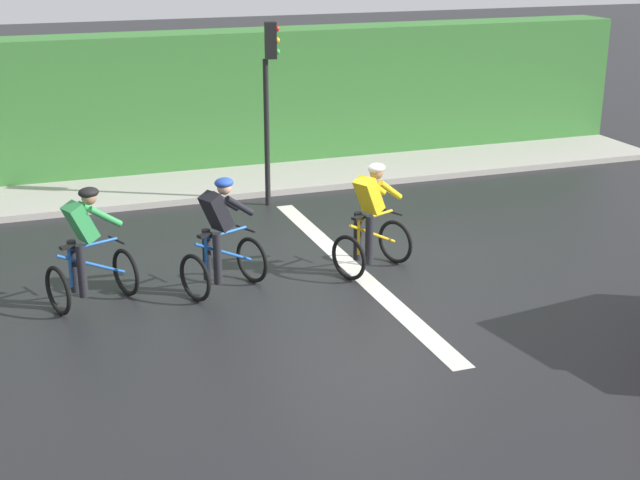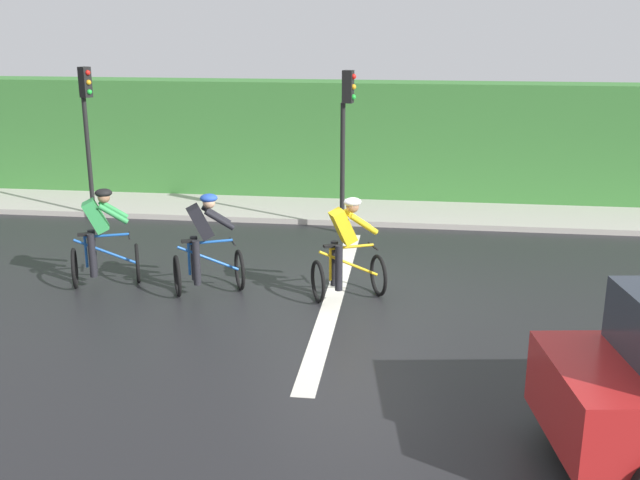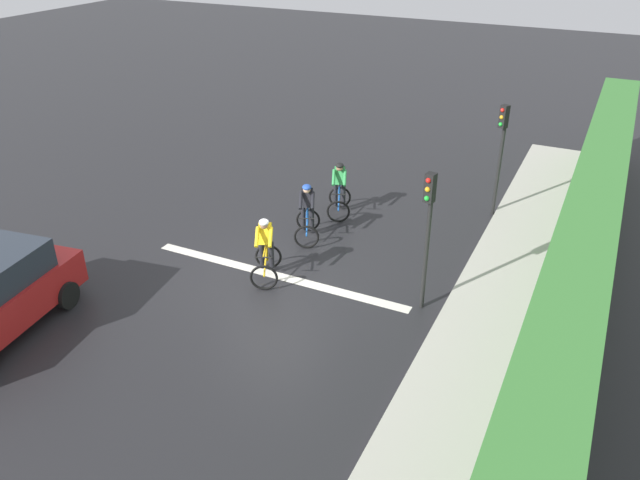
{
  "view_description": "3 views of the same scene",
  "coord_description": "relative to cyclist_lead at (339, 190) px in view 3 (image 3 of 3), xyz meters",
  "views": [
    {
      "loc": [
        -11.92,
        5.06,
        4.92
      ],
      "look_at": [
        -0.46,
        0.95,
        0.7
      ],
      "focal_mm": 50.95,
      "sensor_mm": 36.0,
      "label": 1
    },
    {
      "loc": [
        -11.39,
        -1.0,
        4.34
      ],
      "look_at": [
        -0.07,
        0.47,
        0.94
      ],
      "focal_mm": 42.01,
      "sensor_mm": 36.0,
      "label": 2
    },
    {
      "loc": [
        6.8,
        -11.29,
        8.18
      ],
      "look_at": [
        0.91,
        0.83,
        0.94
      ],
      "focal_mm": 35.09,
      "sensor_mm": 36.0,
      "label": 3
    }
  ],
  "objects": [
    {
      "name": "cyclist_mid",
      "position": [
        -0.11,
        -4.1,
        0.0
      ],
      "size": [
        1.06,
        1.26,
        1.66
      ],
      "color": "black",
      "rests_on": "ground"
    },
    {
      "name": "cyclist_lead",
      "position": [
        0.0,
        0.0,
        0.0
      ],
      "size": [
        1.03,
        1.26,
        1.66
      ],
      "color": "black",
      "rests_on": "ground"
    },
    {
      "name": "traffic_light_far_junction",
      "position": [
        4.11,
        1.95,
        1.43
      ],
      "size": [
        0.27,
        0.29,
        3.34
      ],
      "color": "black",
      "rests_on": "ground"
    },
    {
      "name": "traffic_light_near_crossing",
      "position": [
        3.72,
        -3.7,
        1.43
      ],
      "size": [
        0.23,
        0.31,
        3.34
      ],
      "color": "black",
      "rests_on": "ground"
    },
    {
      "name": "cyclist_second",
      "position": [
        -0.14,
        -1.81,
        0.0
      ],
      "size": [
        1.07,
        1.26,
        1.66
      ],
      "color": "black",
      "rests_on": "ground"
    },
    {
      "name": "ground_plane",
      "position": [
        0.06,
        -4.13,
        -0.8
      ],
      "size": [
        80.0,
        80.0,
        0.0
      ],
      "primitive_type": "plane",
      "color": "black"
    },
    {
      "name": "stone_wall_low",
      "position": [
        6.53,
        -2.13,
        -0.54
      ],
      "size": [
        0.44,
        21.39,
        0.51
      ],
      "primitive_type": "cube",
      "color": "tan",
      "rests_on": "ground"
    },
    {
      "name": "hedge_wall",
      "position": [
        6.83,
        -2.13,
        0.64
      ],
      "size": [
        1.1,
        21.39,
        2.87
      ],
      "primitive_type": "cube",
      "color": "#387533",
      "rests_on": "ground"
    },
    {
      "name": "road_marking_stop_line",
      "position": [
        0.06,
        -3.9,
        -0.79
      ],
      "size": [
        7.0,
        0.3,
        0.01
      ],
      "primitive_type": "cube",
      "color": "silver",
      "rests_on": "ground"
    },
    {
      "name": "sidewalk_kerb",
      "position": [
        5.63,
        -2.13,
        -0.74
      ],
      "size": [
        2.8,
        21.39,
        0.12
      ],
      "primitive_type": "cube",
      "color": "#ADA89E",
      "rests_on": "ground"
    }
  ]
}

